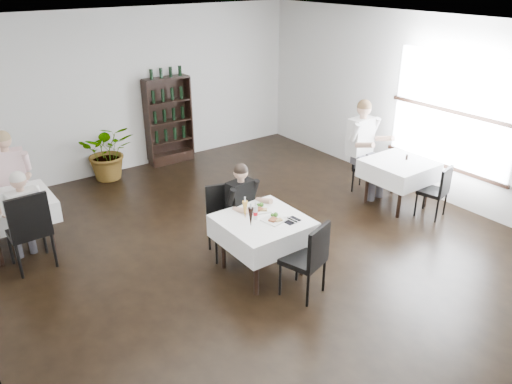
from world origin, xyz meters
TOP-DOWN VIEW (x-y plane):
  - room_shell at (0.00, 0.00)m, footprint 9.00×9.00m
  - window_right at (3.48, 0.00)m, footprint 0.06×2.30m
  - wine_shelf at (0.60, 4.31)m, footprint 0.90×0.28m
  - main_table at (-0.30, 0.00)m, footprint 1.03×1.03m
  - left_table at (-2.70, 2.50)m, footprint 0.98×0.98m
  - right_table at (2.70, 0.30)m, footprint 0.98×0.98m
  - potted_tree at (-0.73, 4.20)m, footprint 1.19×1.12m
  - main_chair_far at (-0.42, 0.71)m, footprint 0.56×0.56m
  - main_chair_near at (-0.17, -0.74)m, footprint 0.56×0.56m
  - left_chair_far at (-2.68, 3.13)m, footprint 0.67×0.68m
  - left_chair_near at (-2.68, 1.81)m, footprint 0.52×0.53m
  - right_chair_far at (2.69, 1.05)m, footprint 0.51×0.51m
  - right_chair_near at (2.84, -0.36)m, footprint 0.48×0.48m
  - diner_main at (-0.22, 0.51)m, footprint 0.53×0.54m
  - diner_left_far at (-2.60, 3.01)m, footprint 0.65×0.69m
  - diner_left_near at (-2.68, 1.99)m, footprint 0.53×0.54m
  - diner_right_far at (2.59, 0.98)m, footprint 0.64×0.65m
  - plate_far at (-0.18, 0.22)m, footprint 0.32×0.32m
  - plate_near at (-0.20, -0.12)m, footprint 0.29×0.29m
  - pilsner_dark at (-0.53, -0.07)m, footprint 0.07×0.07m
  - pilsner_lager at (-0.47, 0.13)m, footprint 0.07×0.07m
  - coke_bottle at (-0.37, 0.05)m, footprint 0.06×0.06m
  - napkin_cutlery at (-0.04, -0.25)m, footprint 0.22×0.22m
  - pepper_mill at (2.85, 0.29)m, footprint 0.04×0.04m

SIDE VIEW (x-z plane):
  - right_chair_near at x=2.84m, z-range 0.06..0.92m
  - right_chair_far at x=2.69m, z-range 0.06..0.93m
  - potted_tree at x=-0.73m, z-range 0.00..1.07m
  - main_chair_near at x=-0.17m, z-range 0.07..1.04m
  - main_chair_far at x=-0.42m, z-range 0.07..1.05m
  - left_table at x=-2.70m, z-range 0.24..1.01m
  - right_table at x=2.70m, z-range 0.24..1.01m
  - main_table at x=-0.30m, z-range 0.24..1.01m
  - left_chair_near at x=-2.68m, z-range 0.08..1.18m
  - left_chair_far at x=-2.68m, z-range 0.08..1.23m
  - diner_main at x=-0.22m, z-range 0.11..1.42m
  - napkin_cutlery at x=-0.04m, z-range 0.77..0.79m
  - diner_left_near at x=-2.68m, z-range 0.11..1.46m
  - plate_far at x=-0.18m, z-range 0.75..0.83m
  - plate_near at x=-0.20m, z-range 0.75..0.83m
  - pepper_mill at x=2.85m, z-range 0.77..0.86m
  - wine_shelf at x=0.60m, z-range -0.03..1.72m
  - coke_bottle at x=-0.37m, z-range 0.75..0.98m
  - pilsner_lager at x=-0.47m, z-range 0.74..1.05m
  - pilsner_dark at x=-0.53m, z-range 0.74..1.05m
  - diner_left_far at x=-2.60m, z-range 0.13..1.69m
  - diner_right_far at x=2.59m, z-range 0.13..1.79m
  - window_right at x=3.48m, z-range 0.57..2.42m
  - room_shell at x=0.00m, z-range -3.00..6.00m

